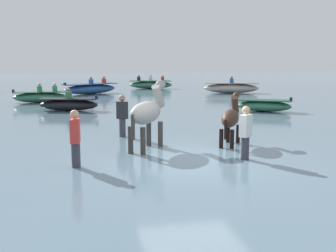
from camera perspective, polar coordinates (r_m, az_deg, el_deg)
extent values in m
plane|color=#666051|center=(10.50, 3.31, -6.18)|extent=(120.00, 120.00, 0.00)
cube|color=slate|center=(20.12, -4.06, 1.74)|extent=(90.00, 90.00, 0.31)
ellipsoid|color=gray|center=(11.30, -3.01, 1.79)|extent=(1.30, 1.53, 0.60)
cylinder|color=#31312F|center=(11.98, -2.61, -1.72)|extent=(0.14, 0.14, 1.02)
cylinder|color=#31312F|center=(11.82, -1.04, -1.86)|extent=(0.14, 0.14, 1.02)
cylinder|color=#31312F|center=(11.06, -5.05, -2.68)|extent=(0.14, 0.14, 1.02)
cylinder|color=#31312F|center=(10.90, -3.38, -2.84)|extent=(0.14, 0.14, 1.02)
cylinder|color=gray|center=(11.97, -1.31, 4.05)|extent=(0.52, 0.59, 0.69)
ellipsoid|color=gray|center=(12.08, -1.01, 5.61)|extent=(0.48, 0.55, 0.26)
cylinder|color=#31312F|center=(10.72, -4.73, -0.15)|extent=(0.10, 0.10, 0.65)
ellipsoid|color=#382319|center=(12.03, 8.37, 1.04)|extent=(1.02, 1.28, 0.50)
cylinder|color=black|center=(12.59, 8.03, -1.68)|extent=(0.12, 0.12, 0.84)
cylinder|color=black|center=(12.53, 9.37, -1.76)|extent=(0.12, 0.12, 0.84)
cylinder|color=black|center=(11.75, 7.15, -2.45)|extent=(0.12, 0.12, 0.84)
cylinder|color=black|center=(11.69, 8.57, -2.54)|extent=(0.12, 0.12, 0.84)
cylinder|color=#382319|center=(12.62, 9.00, 2.84)|extent=(0.41, 0.49, 0.57)
ellipsoid|color=#382319|center=(12.72, 9.14, 4.07)|extent=(0.38, 0.46, 0.21)
cylinder|color=black|center=(11.49, 7.74, -0.49)|extent=(0.08, 0.08, 0.53)
ellipsoid|color=#337556|center=(24.32, -16.81, 3.71)|extent=(2.90, 1.09, 0.56)
cube|color=#1E4634|center=(24.29, -16.84, 4.41)|extent=(2.78, 1.05, 0.04)
cube|color=black|center=(24.41, -20.09, 4.43)|extent=(0.12, 0.16, 0.18)
cube|color=#388E51|center=(24.15, -14.97, 4.87)|extent=(0.26, 0.19, 0.30)
sphere|color=beige|center=(24.14, -14.99, 5.44)|extent=(0.18, 0.18, 0.18)
cube|color=#388E51|center=(24.20, -16.87, 4.79)|extent=(0.26, 0.19, 0.30)
sphere|color=tan|center=(24.19, -16.90, 5.36)|extent=(0.18, 0.18, 0.18)
ellipsoid|color=#337556|center=(19.95, 12.74, 2.64)|extent=(2.61, 1.95, 0.49)
cube|color=#1E4634|center=(19.92, 12.77, 3.40)|extent=(2.51, 1.87, 0.04)
cube|color=black|center=(19.88, 16.21, 3.45)|extent=(0.18, 0.20, 0.18)
ellipsoid|color=black|center=(20.27, -13.20, 2.77)|extent=(2.88, 1.60, 0.53)
cube|color=black|center=(20.24, -13.23, 3.58)|extent=(2.77, 1.54, 0.04)
cube|color=black|center=(19.92, -9.59, 3.81)|extent=(0.16, 0.18, 0.18)
cube|color=#388E51|center=(20.27, -13.21, 4.07)|extent=(0.30, 0.24, 0.30)
sphere|color=#A37556|center=(20.25, -13.23, 4.75)|extent=(0.18, 0.18, 0.18)
ellipsoid|color=#28518E|center=(29.09, -10.41, 4.90)|extent=(3.92, 2.84, 0.64)
cube|color=navy|center=(29.07, -10.43, 5.57)|extent=(3.77, 2.73, 0.04)
cube|color=black|center=(28.21, -13.70, 5.49)|extent=(0.18, 0.20, 0.18)
cube|color=red|center=(29.58, -8.61, 6.01)|extent=(0.31, 0.28, 0.30)
sphere|color=#A37556|center=(29.57, -8.62, 6.48)|extent=(0.18, 0.18, 0.18)
cube|color=#3356A8|center=(28.94, -10.31, 5.90)|extent=(0.31, 0.28, 0.30)
sphere|color=#A37556|center=(28.92, -10.32, 6.37)|extent=(0.18, 0.18, 0.18)
ellipsoid|color=#337556|center=(33.41, -2.34, 5.55)|extent=(3.47, 1.68, 0.58)
cube|color=#1E4634|center=(33.39, -2.34, 6.08)|extent=(3.33, 1.61, 0.04)
cube|color=red|center=(33.32, -0.73, 6.37)|extent=(0.29, 0.23, 0.30)
sphere|color=beige|center=(33.31, -0.74, 6.78)|extent=(0.18, 0.18, 0.18)
cube|color=white|center=(33.45, -2.34, 6.38)|extent=(0.29, 0.23, 0.30)
sphere|color=beige|center=(33.44, -2.34, 6.79)|extent=(0.18, 0.18, 0.18)
cube|color=#232328|center=(33.46, -3.95, 6.36)|extent=(0.29, 0.23, 0.30)
sphere|color=tan|center=(33.45, -3.95, 6.77)|extent=(0.18, 0.18, 0.18)
ellipsoid|color=#B2AD9E|center=(29.65, 8.49, 5.04)|extent=(3.95, 2.03, 0.66)
cube|color=slate|center=(29.63, 8.50, 5.71)|extent=(3.79, 1.95, 0.04)
cube|color=#3356A8|center=(29.53, 8.53, 6.03)|extent=(0.29, 0.24, 0.30)
sphere|color=#A37556|center=(29.51, 8.54, 6.50)|extent=(0.18, 0.18, 0.18)
cylinder|color=#383842|center=(13.41, -6.13, -0.89)|extent=(0.20, 0.20, 0.88)
cube|color=#232328|center=(13.30, -6.18, 2.12)|extent=(0.36, 0.37, 0.54)
sphere|color=#A37556|center=(13.26, -6.21, 3.75)|extent=(0.20, 0.20, 0.20)
cylinder|color=#383842|center=(10.57, 10.28, -3.77)|extent=(0.20, 0.20, 0.88)
cube|color=white|center=(10.43, 10.39, 0.04)|extent=(0.37, 0.36, 0.54)
sphere|color=tan|center=(10.38, 10.45, 2.11)|extent=(0.20, 0.20, 0.20)
cylinder|color=#383842|center=(9.90, -12.24, -4.71)|extent=(0.20, 0.20, 0.88)
cube|color=red|center=(9.76, -12.39, -0.66)|extent=(0.23, 0.34, 0.54)
sphere|color=tan|center=(9.70, -12.46, 1.55)|extent=(0.20, 0.20, 0.20)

